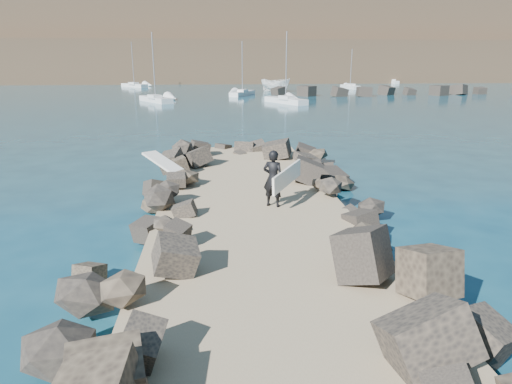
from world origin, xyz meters
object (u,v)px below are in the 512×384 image
Objects in this scene: boat_imported at (275,85)px; surfer_with_board at (275,178)px; surfboard_resting at (166,166)px; sailboat_c at (286,101)px.

surfer_with_board is at bearing -146.73° from boat_imported.
surfer_with_board reaches higher than surfboard_resting.
surfboard_resting is 1.30× the size of surfer_with_board.
surfboard_resting is 5.69m from surfer_with_board.
surfer_with_board is at bearing -99.26° from sailboat_c.
sailboat_c is at bearing -143.47° from boat_imported.
surfer_with_board is (3.88, -4.14, 0.48)m from surfboard_resting.
boat_imported is at bearing 82.43° from surfer_with_board.
surfboard_resting is at bearing -105.69° from sailboat_c.
sailboat_c is (-1.68, -22.34, -0.77)m from boat_imported.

